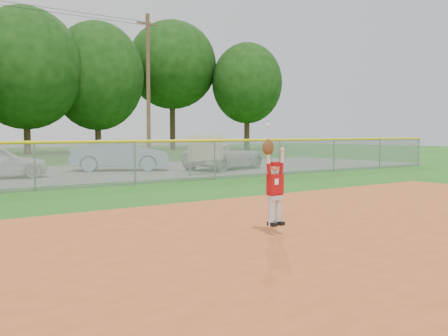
# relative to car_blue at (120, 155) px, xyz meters

# --- Properties ---
(ground) EXTENTS (120.00, 120.00, 0.00)m
(ground) POSITION_rel_car_blue_xyz_m (-5.51, -16.11, -0.77)
(ground) COLOR #1E5914
(ground) RESTS_ON ground
(clay_infield) EXTENTS (24.00, 16.00, 0.04)m
(clay_infield) POSITION_rel_car_blue_xyz_m (-5.51, -19.11, -0.75)
(clay_infield) COLOR #A94C1E
(clay_infield) RESTS_ON ground
(car_blue) EXTENTS (4.69, 3.49, 1.48)m
(car_blue) POSITION_rel_car_blue_xyz_m (0.00, 0.00, 0.00)
(car_blue) COLOR #82A6C3
(car_blue) RESTS_ON parking_strip
(car_white_b) EXTENTS (5.06, 3.49, 1.29)m
(car_white_b) POSITION_rel_car_blue_xyz_m (4.57, -2.09, -0.10)
(car_white_b) COLOR silver
(car_white_b) RESTS_ON parking_strip
(sponsor_sign) EXTENTS (1.90, 0.30, 1.70)m
(sponsor_sign) POSITION_rel_car_blue_xyz_m (1.91, -4.36, 0.35)
(sponsor_sign) COLOR gray
(sponsor_sign) RESTS_ON ground
(outfield_fence) EXTENTS (40.06, 0.10, 1.55)m
(outfield_fence) POSITION_rel_car_blue_xyz_m (-5.51, -6.11, 0.11)
(outfield_fence) COLOR gray
(outfield_fence) RESTS_ON ground
(ballplayer) EXTENTS (0.49, 0.21, 1.75)m
(ballplayer) POSITION_rel_car_blue_xyz_m (-4.02, -15.41, 0.16)
(ballplayer) COLOR silver
(ballplayer) RESTS_ON ground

